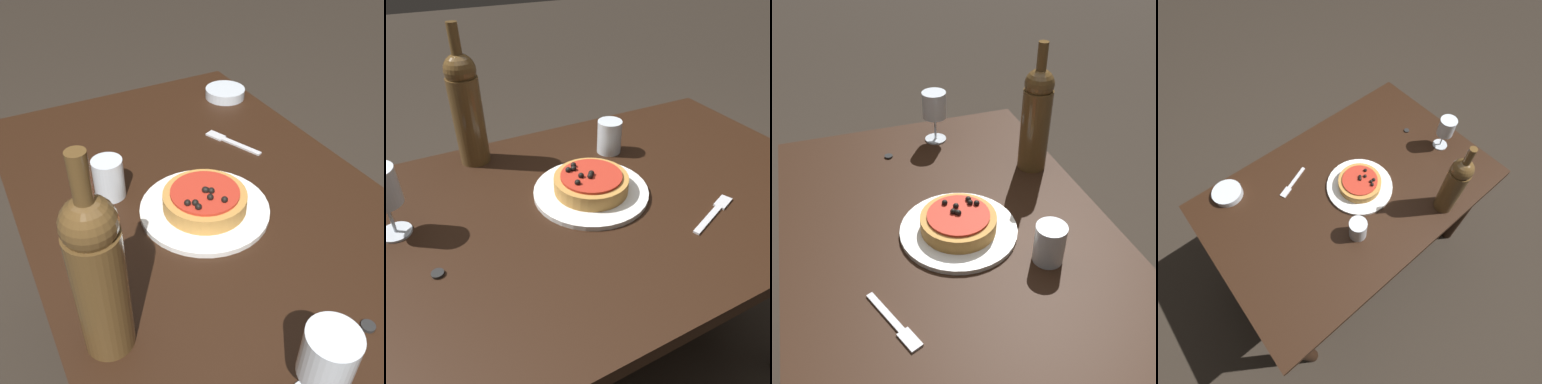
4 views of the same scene
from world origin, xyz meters
TOP-DOWN VIEW (x-y plane):
  - ground_plane at (0.00, 0.00)m, footprint 14.00×14.00m
  - dining_table at (0.00, 0.00)m, footprint 1.19×0.77m
  - dinner_plate at (0.03, -0.02)m, footprint 0.28×0.28m
  - pizza at (0.03, -0.02)m, footprint 0.18×0.18m
  - wine_bottle at (0.24, -0.31)m, footprint 0.08×0.08m
  - water_cup at (-0.11, -0.18)m, footprint 0.07×0.07m
  - fork at (-0.18, 0.18)m, footprint 0.16×0.08m
  - bottle_cap at (0.41, 0.07)m, footprint 0.02×0.02m

SIDE VIEW (x-z plane):
  - ground_plane at x=0.00m, z-range 0.00..0.00m
  - dining_table at x=0.00m, z-range 0.26..0.97m
  - fork at x=-0.18m, z-range 0.72..0.72m
  - bottle_cap at x=0.41m, z-range 0.72..0.72m
  - dinner_plate at x=0.03m, z-range 0.72..0.73m
  - pizza at x=0.03m, z-range 0.72..0.78m
  - water_cup at x=-0.11m, z-range 0.72..0.81m
  - wine_bottle at x=0.24m, z-range 0.69..1.05m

